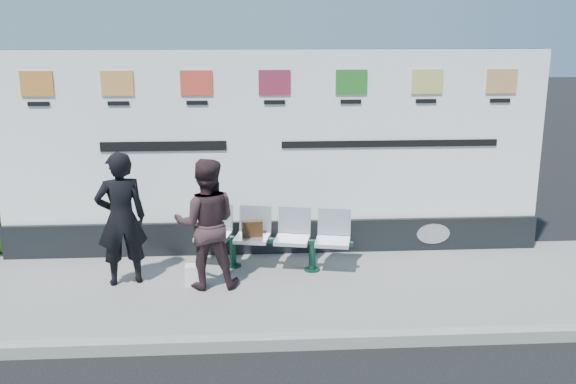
% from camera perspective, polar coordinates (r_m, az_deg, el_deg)
% --- Properties ---
extents(pavement, '(14.00, 3.00, 0.12)m').
position_cam_1_polar(pavement, '(8.59, -4.12, -8.67)').
color(pavement, gray).
rests_on(pavement, ground).
extents(kerb, '(14.00, 0.18, 0.14)m').
position_cam_1_polar(kerb, '(7.23, -4.18, -13.25)').
color(kerb, gray).
rests_on(kerb, ground).
extents(billboard, '(8.00, 0.30, 3.00)m').
position_cam_1_polar(billboard, '(9.48, -1.20, 2.21)').
color(billboard, black).
rests_on(billboard, pavement).
extents(bench, '(2.23, 1.00, 0.46)m').
position_cam_1_polar(bench, '(9.06, -1.41, -5.42)').
color(bench, silver).
rests_on(bench, pavement).
extents(woman_left, '(0.75, 0.60, 1.78)m').
position_cam_1_polar(woman_left, '(8.63, -14.61, -2.31)').
color(woman_left, black).
rests_on(woman_left, pavement).
extents(woman_right, '(0.85, 0.67, 1.71)m').
position_cam_1_polar(woman_right, '(8.32, -7.29, -2.81)').
color(woman_right, '#342125').
rests_on(woman_right, pavement).
extents(handbag_brown, '(0.30, 0.16, 0.22)m').
position_cam_1_polar(handbag_brown, '(9.00, -3.21, -3.26)').
color(handbag_brown, '#321E0E').
rests_on(handbag_brown, bench).
extents(carrier_bag_white, '(0.27, 0.16, 0.27)m').
position_cam_1_polar(carrier_bag_white, '(8.61, -8.22, -7.31)').
color(carrier_bag_white, white).
rests_on(carrier_bag_white, pavement).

